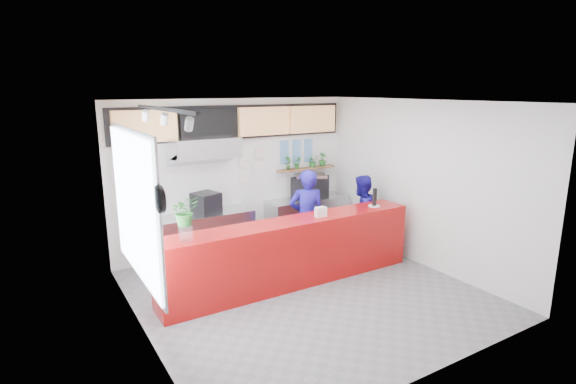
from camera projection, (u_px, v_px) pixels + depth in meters
name	position (u px, v px, depth m)	size (l,w,h in m)	color
floor	(305.00, 292.00, 7.19)	(5.00, 5.00, 0.00)	slate
ceiling	(307.00, 102.00, 6.51)	(5.00, 5.00, 0.00)	silver
wall_back	(237.00, 175.00, 8.93)	(5.00, 5.00, 0.00)	white
wall_left	(139.00, 227.00, 5.58)	(5.00, 5.00, 0.00)	white
wall_right	(421.00, 184.00, 8.12)	(5.00, 5.00, 0.00)	white
service_counter	(292.00, 252.00, 7.40)	(4.50, 0.60, 1.10)	#9D0C0B
cream_band	(235.00, 119.00, 8.67)	(5.00, 0.02, 0.80)	beige
prep_bench	(206.00, 236.00, 8.51)	(1.80, 0.60, 0.90)	#B2B5BA
panini_oven	(206.00, 203.00, 8.37)	(0.43, 0.43, 0.39)	black
extraction_hood	(204.00, 147.00, 8.08)	(1.20, 0.70, 0.35)	#B2B5BA
hood_lip	(204.00, 158.00, 8.13)	(1.20, 0.70, 0.08)	#B2B5BA
right_bench	(307.00, 218.00, 9.68)	(1.80, 0.60, 0.90)	#B2B5BA
espresso_machine	(310.00, 187.00, 9.56)	(0.72, 0.52, 0.47)	black
espresso_tray	(310.00, 176.00, 9.50)	(0.65, 0.45, 0.06)	#ACADB3
herb_shelf	(306.00, 169.00, 9.66)	(1.40, 0.18, 0.04)	brown
menu_board_far_left	(145.00, 126.00, 7.70)	(1.10, 0.10, 0.55)	tan
menu_board_mid_left	(209.00, 124.00, 8.29)	(1.10, 0.10, 0.55)	black
menu_board_mid_right	(264.00, 121.00, 8.88)	(1.10, 0.10, 0.55)	tan
menu_board_far_right	(312.00, 119.00, 9.47)	(1.10, 0.10, 0.55)	tan
soffit	(236.00, 122.00, 8.66)	(4.80, 0.04, 0.65)	black
window_pane	(135.00, 206.00, 5.80)	(0.04, 2.20, 1.90)	silver
window_frame	(136.00, 206.00, 5.81)	(0.03, 2.30, 2.00)	#B2B5BA
wall_clock_rim	(160.00, 199.00, 4.73)	(0.30, 0.30, 0.05)	black
wall_clock_face	(163.00, 199.00, 4.74)	(0.26, 0.26, 0.02)	white
track_rail	(164.00, 109.00, 5.46)	(0.05, 2.40, 0.04)	black
dec_plate_a	(244.00, 162.00, 8.92)	(0.24, 0.24, 0.03)	silver
dec_plate_b	(257.00, 166.00, 9.10)	(0.24, 0.24, 0.03)	silver
dec_plate_c	(244.00, 177.00, 8.99)	(0.24, 0.24, 0.03)	silver
dec_plate_d	(259.00, 154.00, 9.06)	(0.24, 0.24, 0.03)	silver
photo_frame_a	(285.00, 147.00, 9.35)	(0.20, 0.02, 0.25)	#598CBF
photo_frame_b	(297.00, 146.00, 9.51)	(0.20, 0.02, 0.25)	#598CBF
photo_frame_c	(308.00, 145.00, 9.66)	(0.20, 0.02, 0.25)	#598CBF
photo_frame_d	(285.00, 158.00, 9.41)	(0.20, 0.02, 0.25)	#598CBF
photo_frame_e	(297.00, 157.00, 9.56)	(0.20, 0.02, 0.25)	#598CBF
photo_frame_f	(308.00, 156.00, 9.72)	(0.20, 0.02, 0.25)	#598CBF
staff_center	(307.00, 218.00, 8.17)	(0.65, 0.43, 1.78)	navy
staff_right	(361.00, 214.00, 8.77)	(0.76, 0.59, 1.56)	navy
herb_a	(288.00, 163.00, 9.38)	(0.15, 0.10, 0.29)	#226222
herb_b	(297.00, 163.00, 9.51)	(0.14, 0.12, 0.26)	#226222
herb_c	(313.00, 161.00, 9.71)	(0.23, 0.20, 0.26)	#226222
herb_d	(323.00, 159.00, 9.83)	(0.16, 0.15, 0.29)	#226222
glass_vase	(186.00, 233.00, 6.27)	(0.19, 0.19, 0.23)	silver
basil_vase	(185.00, 211.00, 6.20)	(0.38, 0.33, 0.42)	#226222
napkin_holder	(321.00, 212.00, 7.46)	(0.18, 0.11, 0.16)	silver
white_plate	(374.00, 206.00, 8.13)	(0.21, 0.21, 0.02)	silver
pepper_mill	(375.00, 197.00, 8.09)	(0.08, 0.08, 0.32)	black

